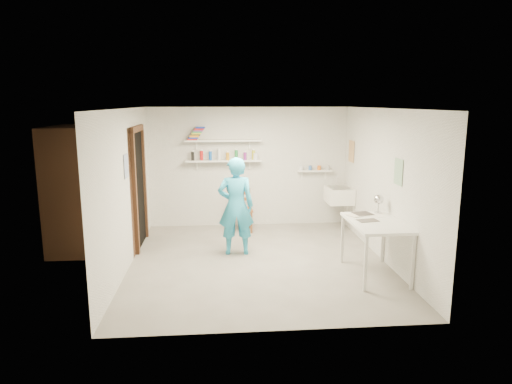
{
  "coord_description": "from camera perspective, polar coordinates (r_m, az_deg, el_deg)",
  "views": [
    {
      "loc": [
        -0.63,
        -6.87,
        2.49
      ],
      "look_at": [
        0.0,
        0.4,
        1.05
      ],
      "focal_mm": 32.0,
      "sensor_mm": 36.0,
      "label": 1
    }
  ],
  "objects": [
    {
      "name": "wall_front",
      "position": [
        4.83,
        2.71,
        -4.36
      ],
      "size": [
        4.0,
        0.02,
        2.4
      ],
      "primitive_type": "cube",
      "color": "silver",
      "rests_on": "ground"
    },
    {
      "name": "corridor_box",
      "position": [
        8.32,
        -19.28,
        0.56
      ],
      "size": [
        1.4,
        1.5,
        2.1
      ],
      "primitive_type": "cube",
      "color": "brown",
      "rests_on": "ground"
    },
    {
      "name": "floor",
      "position": [
        7.34,
        0.27,
        -8.75
      ],
      "size": [
        4.0,
        4.5,
        0.02
      ],
      "primitive_type": "cube",
      "color": "slate",
      "rests_on": "ground"
    },
    {
      "name": "poster_left",
      "position": [
        7.12,
        -15.93,
        3.14
      ],
      "size": [
        0.01,
        0.28,
        0.36
      ],
      "primitive_type": "cube",
      "color": "#334C7F",
      "rests_on": "wall_left"
    },
    {
      "name": "shelf_upper",
      "position": [
        9.03,
        -4.13,
        6.44
      ],
      "size": [
        1.5,
        0.22,
        0.03
      ],
      "primitive_type": "cube",
      "color": "white",
      "rests_on": "wall_back"
    },
    {
      "name": "wall_left",
      "position": [
        7.13,
        -16.03,
        0.29
      ],
      "size": [
        0.02,
        4.5,
        2.4
      ],
      "primitive_type": "cube",
      "color": "silver",
      "rests_on": "ground"
    },
    {
      "name": "wall_clock",
      "position": [
        7.66,
        -2.64,
        0.56
      ],
      "size": [
        0.29,
        0.04,
        0.29
      ],
      "primitive_type": "cylinder",
      "rotation": [
        1.57,
        0.0,
        -0.01
      ],
      "color": "#CCCB8B",
      "rests_on": "man"
    },
    {
      "name": "spray_cans",
      "position": [
        9.06,
        -4.1,
        4.55
      ],
      "size": [
        1.29,
        0.06,
        0.17
      ],
      "color": "black",
      "rests_on": "shelf_lower"
    },
    {
      "name": "work_table",
      "position": [
        6.89,
        14.64,
        -6.84
      ],
      "size": [
        0.73,
        1.21,
        0.81
      ],
      "primitive_type": "cube",
      "color": "silver",
      "rests_on": "ground"
    },
    {
      "name": "shelf_lower",
      "position": [
        9.08,
        -4.09,
        3.92
      ],
      "size": [
        1.5,
        0.22,
        0.03
      ],
      "primitive_type": "cube",
      "color": "white",
      "rests_on": "wall_back"
    },
    {
      "name": "ledge_shelf",
      "position": [
        9.36,
        7.33,
        2.65
      ],
      "size": [
        0.7,
        0.14,
        0.03
      ],
      "primitive_type": "cube",
      "color": "white",
      "rests_on": "wall_back"
    },
    {
      "name": "poster_right_a",
      "position": [
        9.11,
        11.83,
        5.0
      ],
      "size": [
        0.01,
        0.34,
        0.42
      ],
      "primitive_type": "cube",
      "color": "#995933",
      "rests_on": "wall_right"
    },
    {
      "name": "man",
      "position": [
        7.5,
        -2.53,
        -1.78
      ],
      "size": [
        0.6,
        0.4,
        1.63
      ],
      "primitive_type": "imported",
      "rotation": [
        0.0,
        0.0,
        3.13
      ],
      "color": "#299FCD",
      "rests_on": "ground"
    },
    {
      "name": "door_lintel",
      "position": [
        8.05,
        -14.66,
        7.67
      ],
      "size": [
        0.06,
        1.05,
        0.1
      ],
      "primitive_type": "cube",
      "color": "brown",
      "rests_on": "wall_left"
    },
    {
      "name": "door_jamb_near",
      "position": [
        7.69,
        -14.89,
        -0.39
      ],
      "size": [
        0.06,
        0.1,
        2.0
      ],
      "primitive_type": "cube",
      "color": "brown",
      "rests_on": "ground"
    },
    {
      "name": "desk_lamp",
      "position": [
        7.24,
        15.11,
        -0.88
      ],
      "size": [
        0.15,
        0.15,
        0.15
      ],
      "primitive_type": "sphere",
      "color": "silver",
      "rests_on": "work_table"
    },
    {
      "name": "wall_right",
      "position": [
        7.47,
        15.82,
        0.79
      ],
      "size": [
        0.02,
        4.5,
        2.4
      ],
      "primitive_type": "cube",
      "color": "silver",
      "rests_on": "ground"
    },
    {
      "name": "ceiling",
      "position": [
        6.9,
        0.29,
        10.49
      ],
      "size": [
        4.0,
        4.5,
        0.02
      ],
      "primitive_type": "cube",
      "color": "silver",
      "rests_on": "wall_back"
    },
    {
      "name": "door_jamb_far",
      "position": [
        8.66,
        -13.77,
        0.93
      ],
      "size": [
        0.06,
        0.1,
        2.0
      ],
      "primitive_type": "cube",
      "color": "brown",
      "rests_on": "ground"
    },
    {
      "name": "wall_back",
      "position": [
        9.25,
        -0.99,
        3.14
      ],
      "size": [
        4.0,
        0.02,
        2.4
      ],
      "primitive_type": "cube",
      "color": "silver",
      "rests_on": "ground"
    },
    {
      "name": "wooden_chair",
      "position": [
        8.88,
        -1.79,
        -2.25
      ],
      "size": [
        0.42,
        0.4,
        0.86
      ],
      "primitive_type": "cube",
      "rotation": [
        0.0,
        0.0,
        0.05
      ],
      "color": "brown",
      "rests_on": "ground"
    },
    {
      "name": "poster_right_b",
      "position": [
        6.91,
        17.37,
        2.41
      ],
      "size": [
        0.01,
        0.3,
        0.38
      ],
      "primitive_type": "cube",
      "color": "#3F724C",
      "rests_on": "wall_right"
    },
    {
      "name": "papers",
      "position": [
        6.78,
        14.81,
        -3.52
      ],
      "size": [
        0.3,
        0.22,
        0.02
      ],
      "color": "silver",
      "rests_on": "work_table"
    },
    {
      "name": "belfast_sink",
      "position": [
        9.08,
        10.36,
        -0.4
      ],
      "size": [
        0.48,
        0.6,
        0.3
      ],
      "primitive_type": "cube",
      "color": "white",
      "rests_on": "wall_right"
    },
    {
      "name": "book_stack",
      "position": [
        9.03,
        -7.47,
        7.27
      ],
      "size": [
        0.34,
        0.14,
        0.25
      ],
      "color": "red",
      "rests_on": "shelf_upper"
    },
    {
      "name": "ledge_pots",
      "position": [
        9.35,
        7.34,
        3.02
      ],
      "size": [
        0.48,
        0.07,
        0.09
      ],
      "color": "silver",
      "rests_on": "ledge_shelf"
    },
    {
      "name": "doorway_recess",
      "position": [
        8.18,
        -14.43,
        0.3
      ],
      "size": [
        0.02,
        0.9,
        2.0
      ],
      "primitive_type": "cube",
      "color": "black",
      "rests_on": "wall_left"
    }
  ]
}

